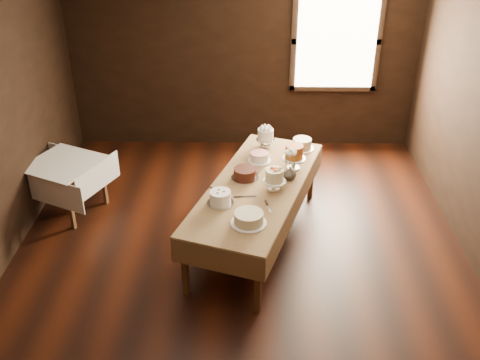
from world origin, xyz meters
The scene contains 20 objects.
floor centered at (0.00, 0.00, 0.00)m, with size 5.00×6.00×0.01m, color black.
wall_back centered at (0.00, 3.00, 1.40)m, with size 5.00×0.02×2.80m, color black.
window centered at (1.30, 2.94, 1.60)m, with size 1.10×0.05×1.30m, color #FFEABF.
display_table centered at (0.18, 0.47, 0.68)m, with size 1.64×2.55×0.74m.
side_table centered at (-2.13, 1.08, 0.59)m, with size 1.05×1.05×0.66m.
cake_meringue centered at (0.29, 1.40, 0.85)m, with size 0.26×0.26×0.24m.
cake_speckled centered at (0.74, 1.34, 0.80)m, with size 0.28×0.28×0.13m.
cake_lattice centered at (0.21, 1.02, 0.78)m, with size 0.27×0.27×0.10m.
cake_caramel centered at (0.60, 0.84, 0.87)m, with size 0.28×0.28×0.31m.
cake_chocolate centered at (0.05, 0.61, 0.79)m, with size 0.34×0.34×0.12m.
cake_flowers centered at (0.36, 0.37, 0.85)m, with size 0.26×0.26×0.26m.
cake_swirl centered at (-0.20, 0.09, 0.80)m, with size 0.30×0.30×0.14m.
cake_cream centered at (0.09, -0.27, 0.79)m, with size 0.35×0.35×0.12m.
cake_server_a centered at (0.10, 0.23, 0.74)m, with size 0.24×0.03×0.01m, color silver.
cake_server_b centered at (0.30, -0.01, 0.74)m, with size 0.24×0.03×0.01m, color silver.
cake_server_c centered at (0.23, 0.80, 0.74)m, with size 0.24×0.03×0.01m, color silver.
cake_server_d centered at (0.55, 0.63, 0.74)m, with size 0.24×0.03×0.01m, color silver.
cake_server_e centered at (-0.19, 0.31, 0.74)m, with size 0.24×0.03×0.01m, color silver.
flower_vase centered at (0.54, 0.60, 0.81)m, with size 0.14×0.14×0.15m, color #2D2823.
flower_bouquet centered at (0.54, 0.60, 1.00)m, with size 0.14×0.14×0.20m, color white, non-canonical shape.
Camera 1 is at (0.08, -4.65, 3.76)m, focal length 41.03 mm.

